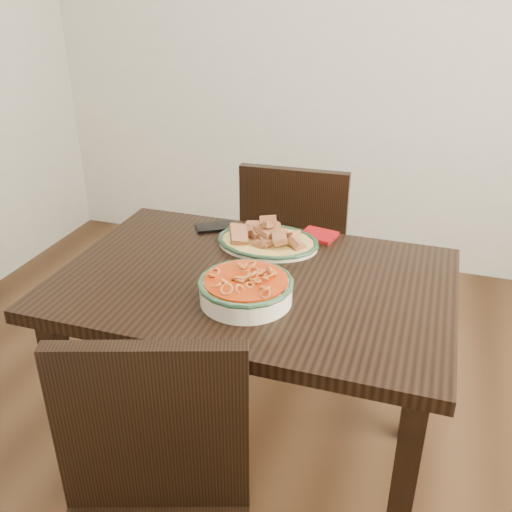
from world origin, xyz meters
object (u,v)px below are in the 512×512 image
(fish_plate, at_px, (268,233))
(noodle_bowl, at_px, (246,286))
(dining_table, at_px, (254,308))
(smartphone, at_px, (216,227))
(chair_far, at_px, (297,250))

(fish_plate, distance_m, noodle_bowl, 0.35)
(dining_table, distance_m, fish_plate, 0.27)
(smartphone, bearing_deg, dining_table, -82.84)
(dining_table, relative_size, chair_far, 1.28)
(noodle_bowl, bearing_deg, dining_table, 99.08)
(dining_table, distance_m, smartphone, 0.39)
(noodle_bowl, relative_size, smartphone, 1.91)
(dining_table, relative_size, fish_plate, 3.47)
(fish_plate, height_order, smartphone, fish_plate)
(chair_far, relative_size, fish_plate, 2.70)
(chair_far, xyz_separation_m, smartphone, (-0.19, -0.41, 0.26))
(dining_table, height_order, chair_far, chair_far)
(dining_table, height_order, fish_plate, fish_plate)
(chair_far, xyz_separation_m, noodle_bowl, (0.07, -0.84, 0.29))
(smartphone, bearing_deg, chair_far, 33.21)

